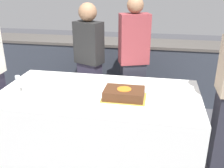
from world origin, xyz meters
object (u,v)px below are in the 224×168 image
Objects in this scene: cake at (124,94)px; person_standing_back at (89,61)px; plate_stack at (82,92)px; person_cutting_cake at (133,62)px; wine_glass at (18,82)px.

person_standing_back is (-0.57, 0.84, 0.04)m from cake.
cake is 1.02m from person_standing_back.
person_standing_back is at bearing 99.92° from plate_stack.
person_cutting_cake reaches higher than cake.
person_cutting_cake is at bearing -158.02° from person_standing_back.
plate_stack is 0.87m from person_standing_back.
person_standing_back reaches higher than wine_glass.
person_cutting_cake is at bearing 40.55° from wine_glass.
person_cutting_cake is 0.58m from person_standing_back.
wine_glass is (-1.07, -0.08, 0.08)m from cake.
plate_stack is 1.27× the size of wine_glass.
plate_stack is at bearing 121.91° from person_standing_back.
person_standing_back is at bearing 124.50° from cake.
wine_glass is 0.12× the size of person_standing_back.
cake is 1.80× the size of plate_stack.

